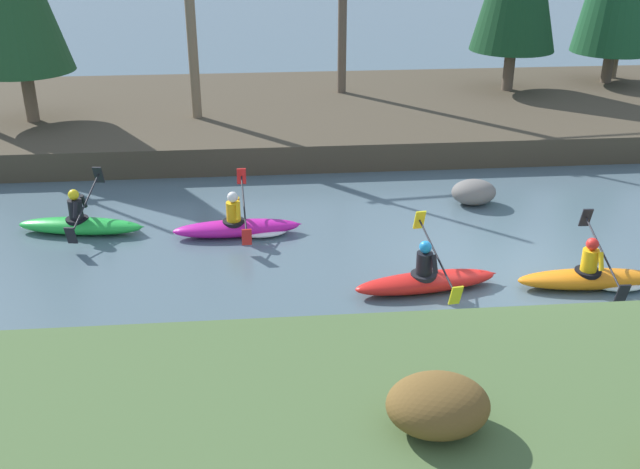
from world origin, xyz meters
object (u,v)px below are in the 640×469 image
kayaker_lead (596,277)px  kayaker_far_back (81,224)px  kayaker_middle (427,279)px  boulder_midstream (474,192)px  kayaker_trailing (242,227)px

kayaker_lead → kayaker_far_back: size_ratio=0.99×
kayaker_lead → kayaker_middle: bearing=179.0°
boulder_midstream → kayaker_far_back: bearing=-174.4°
boulder_midstream → kayaker_trailing: bearing=-166.5°
kayaker_middle → kayaker_far_back: same height
kayaker_trailing → kayaker_far_back: bearing=170.3°
kayaker_far_back → boulder_midstream: kayaker_far_back is taller
kayaker_middle → kayaker_trailing: same height
boulder_midstream → kayaker_lead: bearing=-75.1°
boulder_midstream → kayaker_middle: bearing=-116.5°
kayaker_lead → kayaker_far_back: same height
kayaker_middle → boulder_midstream: (2.03, 4.07, 0.08)m
kayaker_trailing → kayaker_middle: bearing=-41.8°
kayaker_middle → kayaker_far_back: bearing=147.0°
kayaker_trailing → kayaker_far_back: 3.48m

